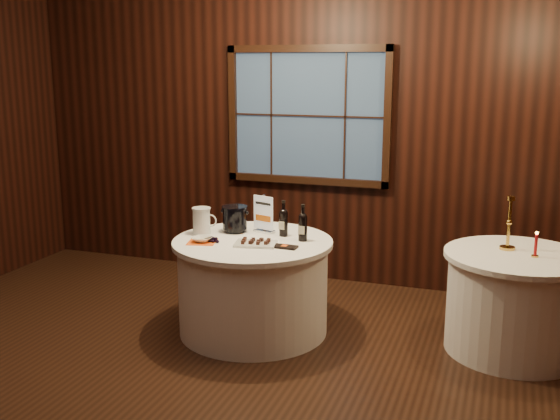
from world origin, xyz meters
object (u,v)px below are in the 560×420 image
at_px(main_table, 253,286).
at_px(sign_stand, 264,220).
at_px(glass_pitcher, 202,221).
at_px(brass_candlestick, 509,230).
at_px(ice_bucket, 235,218).
at_px(side_table, 515,302).
at_px(chocolate_box, 284,247).
at_px(red_candle, 536,247).
at_px(port_bottle_right, 303,225).
at_px(chocolate_plate, 255,243).
at_px(cracker_bowl, 202,239).
at_px(port_bottle_left, 283,221).
at_px(grape_bunch, 214,239).

xyz_separation_m(main_table, sign_stand, (-0.00, 0.26, 0.49)).
height_order(glass_pitcher, brass_candlestick, brass_candlestick).
bearing_deg(ice_bucket, side_table, 2.81).
height_order(chocolate_box, glass_pitcher, glass_pitcher).
bearing_deg(red_candle, main_table, -173.23).
bearing_deg(red_candle, ice_bucket, -178.52).
xyz_separation_m(side_table, ice_bucket, (-2.24, -0.11, 0.50)).
bearing_deg(port_bottle_right, sign_stand, 159.52).
distance_m(chocolate_plate, chocolate_box, 0.24).
distance_m(sign_stand, chocolate_plate, 0.41).
relative_size(main_table, red_candle, 6.66).
bearing_deg(glass_pitcher, brass_candlestick, -3.63).
relative_size(port_bottle_right, cracker_bowl, 1.94).
xyz_separation_m(cracker_bowl, red_candle, (2.46, 0.44, 0.05)).
relative_size(port_bottle_left, red_candle, 1.54).
distance_m(brass_candlestick, red_candle, 0.25).
bearing_deg(ice_bucket, sign_stand, 16.78).
bearing_deg(chocolate_plate, side_table, 12.53).
relative_size(chocolate_plate, chocolate_box, 1.80).
relative_size(port_bottle_right, ice_bucket, 1.34).
distance_m(port_bottle_right, ice_bucket, 0.62).
relative_size(side_table, port_bottle_left, 3.65).
relative_size(chocolate_plate, cracker_bowl, 2.32).
relative_size(side_table, chocolate_box, 5.54).
xyz_separation_m(ice_bucket, grape_bunch, (-0.03, -0.34, -0.10)).
bearing_deg(chocolate_plate, port_bottle_right, 38.35).
relative_size(sign_stand, chocolate_plate, 0.91).
height_order(port_bottle_left, grape_bunch, port_bottle_left).
bearing_deg(port_bottle_left, main_table, -124.00).
bearing_deg(sign_stand, cracker_bowl, -110.80).
distance_m(port_bottle_left, ice_bucket, 0.42).
distance_m(grape_bunch, red_candle, 2.41).
distance_m(side_table, chocolate_box, 1.78).
height_order(port_bottle_left, cracker_bowl, port_bottle_left).
bearing_deg(red_candle, chocolate_box, -168.16).
bearing_deg(main_table, cracker_bowl, -151.77).
height_order(grape_bunch, red_candle, red_candle).
height_order(sign_stand, cracker_bowl, sign_stand).
distance_m(sign_stand, brass_candlestick, 1.92).
relative_size(ice_bucket, cracker_bowl, 1.45).
bearing_deg(red_candle, glass_pitcher, -175.26).
bearing_deg(glass_pitcher, cracker_bowl, -76.15).
height_order(side_table, glass_pitcher, glass_pitcher).
relative_size(port_bottle_right, chocolate_box, 1.51).
xyz_separation_m(grape_bunch, cracker_bowl, (-0.09, -0.04, 0.00)).
bearing_deg(chocolate_plate, port_bottle_left, 71.11).
distance_m(side_table, port_bottle_right, 1.71).
bearing_deg(chocolate_box, main_table, 160.44).
relative_size(main_table, ice_bucket, 5.83).
relative_size(main_table, sign_stand, 4.00).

